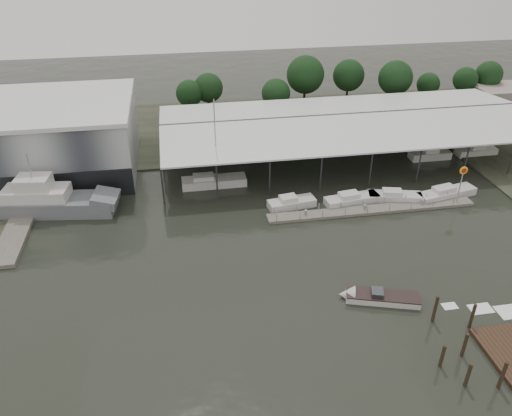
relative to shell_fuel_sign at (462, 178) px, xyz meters
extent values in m
plane|color=black|center=(-27.00, -9.99, -3.93)|extent=(200.00, 200.00, 0.00)
cube|color=#3F4332|center=(-27.00, 32.01, -3.83)|extent=(140.00, 30.00, 0.30)
cube|color=#A4AAAF|center=(-55.00, 20.01, 1.07)|extent=(24.00, 20.00, 10.00)
cube|color=black|center=(-55.00, 9.96, -1.93)|extent=(24.00, 0.30, 4.00)
cube|color=silver|center=(-55.00, 20.01, 6.27)|extent=(24.50, 20.50, 0.60)
cube|color=#2E3133|center=(-10.00, 18.01, 2.84)|extent=(58.00, 0.40, 0.30)
cylinder|color=#2E3133|center=(-39.00, 6.51, -1.18)|extent=(0.24, 0.24, 5.50)
cylinder|color=#2E3133|center=(-39.00, 29.51, -1.18)|extent=(0.24, 0.24, 5.50)
cylinder|color=#2E3133|center=(19.00, 29.51, -1.18)|extent=(0.24, 0.24, 5.50)
cube|color=slate|center=(-57.00, 4.01, -3.68)|extent=(3.00, 18.00, 0.50)
cube|color=slate|center=(-12.00, 0.01, -3.73)|extent=(28.00, 2.00, 0.40)
cylinder|color=gray|center=(-25.00, -0.89, -3.13)|extent=(0.10, 0.10, 1.20)
cylinder|color=gray|center=(1.00, 0.91, -3.13)|extent=(0.10, 0.10, 1.20)
cube|color=gray|center=(-13.00, 0.01, -3.23)|extent=(0.30, 0.30, 0.70)
cylinder|color=gray|center=(0.00, 0.01, -1.43)|extent=(0.16, 0.16, 5.00)
cylinder|color=yellow|center=(0.00, 0.01, 1.07)|extent=(1.10, 0.12, 1.10)
cylinder|color=red|center=(0.00, -0.06, 1.07)|extent=(0.70, 0.05, 0.70)
cube|color=gray|center=(28.00, 35.01, -1.93)|extent=(10.00, 8.00, 4.00)
cube|color=slate|center=(-54.03, 6.93, -3.03)|extent=(17.85, 6.57, 2.40)
cube|color=slate|center=(-46.43, 5.93, -2.03)|extent=(3.83, 4.55, 1.83)
cube|color=silver|center=(-55.07, 7.07, -1.24)|extent=(8.59, 4.63, 1.80)
cube|color=silver|center=(-55.07, 7.07, 0.47)|extent=(4.55, 3.59, 1.61)
cylinder|color=gray|center=(-55.07, 7.07, 2.87)|extent=(0.18, 0.18, 3.50)
cube|color=silver|center=(-31.82, 10.66, -3.43)|extent=(9.22, 2.66, 1.40)
cube|color=silver|center=(-33.30, 10.65, -2.53)|extent=(2.96, 1.81, 0.80)
cylinder|color=gray|center=(-31.36, 10.67, 2.94)|extent=(0.16, 0.16, 11.84)
cylinder|color=gray|center=(-33.02, 10.65, -2.03)|extent=(3.50, 0.14, 0.12)
cube|color=silver|center=(-17.34, -16.91, -3.58)|extent=(7.61, 4.06, 0.90)
cone|color=silver|center=(-20.78, -15.85, -3.58)|extent=(2.12, 2.38, 2.00)
cube|color=black|center=(-17.34, -16.91, -3.18)|extent=(7.62, 4.12, 0.12)
cube|color=#2E3133|center=(-17.91, -16.73, -2.93)|extent=(1.56, 1.69, 0.50)
cube|color=white|center=(-10.96, -18.86, -3.91)|extent=(2.30, 1.50, 0.04)
cube|color=white|center=(-8.10, -19.74, -3.91)|extent=(3.10, 2.00, 0.04)
cube|color=white|center=(-5.23, -20.61, -3.91)|extent=(3.90, 2.50, 0.04)
cube|color=silver|center=(-22.18, 2.90, -3.43)|extent=(6.61, 3.10, 1.10)
cube|color=silver|center=(-22.68, 2.90, -2.63)|extent=(2.44, 1.91, 0.70)
cube|color=silver|center=(-13.93, 2.44, -3.43)|extent=(7.74, 3.15, 1.10)
cube|color=silver|center=(-14.43, 2.44, -2.63)|extent=(2.82, 1.93, 0.70)
cube|color=silver|center=(-7.89, 2.21, -3.43)|extent=(7.51, 3.85, 1.10)
cube|color=silver|center=(-8.39, 2.21, -2.63)|extent=(2.83, 2.16, 0.70)
cube|color=silver|center=(-0.51, 1.89, -3.43)|extent=(8.96, 3.98, 1.10)
cube|color=silver|center=(-1.01, 1.89, -2.63)|extent=(3.31, 2.21, 0.70)
cylinder|color=#332719|center=(-13.11, -25.02, -2.92)|extent=(0.32, 0.32, 3.21)
cylinder|color=#332719|center=(-11.91, -28.75, -2.74)|extent=(0.32, 0.32, 3.57)
cylinder|color=#332719|center=(-15.59, -25.79, -3.01)|extent=(0.32, 0.32, 3.03)
cylinder|color=#332719|center=(-13.66, -20.51, -2.69)|extent=(0.32, 0.32, 3.67)
cylinder|color=#332719|center=(-10.60, -21.89, -2.81)|extent=(0.32, 0.32, 3.43)
cylinder|color=#332719|center=(-14.54, -28.12, -2.94)|extent=(0.32, 0.32, 3.17)
cylinder|color=black|center=(-33.61, 38.15, -2.15)|extent=(0.50, 0.50, 3.56)
sphere|color=#193B18|center=(-33.61, 38.15, 1.05)|extent=(4.98, 4.98, 4.98)
cylinder|color=black|center=(-29.96, 39.25, -1.97)|extent=(0.50, 0.50, 3.92)
sphere|color=#193B18|center=(-29.96, 39.25, 1.56)|extent=(5.49, 5.49, 5.49)
cylinder|color=black|center=(-17.93, 34.61, -2.04)|extent=(0.50, 0.50, 3.78)
sphere|color=#193B18|center=(-17.93, 34.61, 1.36)|extent=(5.29, 5.29, 5.29)
cylinder|color=black|center=(-11.35, 38.93, -1.36)|extent=(0.50, 0.50, 5.13)
sphere|color=#193B18|center=(-11.35, 38.93, 3.26)|extent=(7.18, 7.18, 7.18)
cylinder|color=black|center=(-2.11, 40.45, -1.72)|extent=(0.50, 0.50, 4.41)
sphere|color=#193B18|center=(-2.11, 40.45, 2.25)|extent=(6.18, 6.18, 6.18)
cylinder|color=black|center=(5.77, 36.12, -1.59)|extent=(0.50, 0.50, 4.67)
sphere|color=#193B18|center=(5.77, 36.12, 2.61)|extent=(6.54, 6.54, 6.54)
cylinder|color=black|center=(13.58, 37.55, -2.32)|extent=(0.50, 0.50, 3.21)
sphere|color=#193B18|center=(13.58, 37.55, 0.57)|extent=(4.49, 4.49, 4.49)
cylinder|color=black|center=(21.73, 38.02, -2.18)|extent=(0.50, 0.50, 3.50)
sphere|color=#193B18|center=(21.73, 38.02, 0.97)|extent=(4.90, 4.90, 4.90)
cylinder|color=black|center=(27.08, 38.64, -1.99)|extent=(0.50, 0.50, 3.88)
sphere|color=#193B18|center=(27.08, 38.64, 1.51)|extent=(5.43, 5.43, 5.43)
camera|label=1|loc=(-36.47, -52.95, 30.22)|focal=35.00mm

